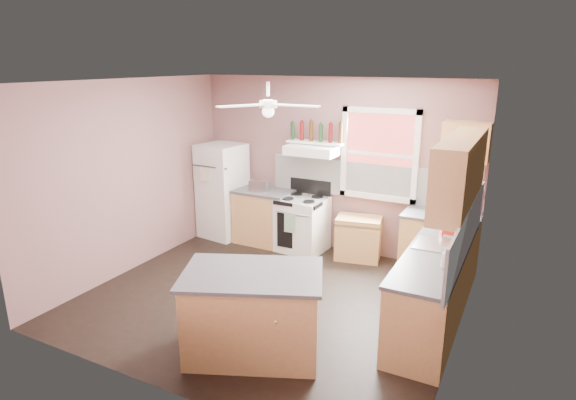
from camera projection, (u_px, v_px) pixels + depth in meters
The scene contains 32 objects.
floor at pixel (270, 298), 6.15m from camera, with size 4.50×4.50×0.00m, color black.
ceiling at pixel (268, 82), 5.40m from camera, with size 4.50×4.50×0.00m, color white.
wall_back at pixel (333, 166), 7.50m from camera, with size 4.50×0.05×2.70m, color brown.
wall_right at pixel (469, 226), 4.77m from camera, with size 0.05×4.00×2.70m, color brown.
wall_left at pixel (129, 177), 6.77m from camera, with size 0.05×4.00×2.70m, color brown.
backsplash_back at pixel (359, 180), 7.32m from camera, with size 2.90×0.03×0.55m, color white.
backsplash_right at pixel (467, 233), 5.09m from camera, with size 0.03×2.60×0.55m, color white.
window_view at pixel (380, 154), 7.06m from camera, with size 1.00×0.02×1.20m, color maroon.
window_frame at pixel (379, 155), 7.04m from camera, with size 1.16×0.07×1.36m, color white.
refrigerator at pixel (223, 191), 8.16m from camera, with size 0.68×0.66×1.60m, color white.
base_cabinet_left at pixel (265, 218), 7.95m from camera, with size 0.90×0.60×0.86m, color #AC7F47.
counter_left at pixel (264, 191), 7.82m from camera, with size 0.92×0.62×0.04m, color #414143.
toaster at pixel (259, 186), 7.71m from camera, with size 0.28×0.16×0.18m, color silver.
stove at pixel (302, 224), 7.62m from camera, with size 0.71×0.64×0.86m, color white.
range_hood at pixel (312, 150), 7.29m from camera, with size 0.78×0.50×0.14m, color white.
bottle_shelf at pixel (316, 142), 7.37m from camera, with size 0.90×0.26×0.03m, color white.
cart at pixel (358, 238), 7.31m from camera, with size 0.66×0.44×0.66m, color #AC7F47.
base_cabinet_corner at pixel (439, 247), 6.71m from camera, with size 1.00×0.60×0.86m, color #AC7F47.
base_cabinet_right at pixel (433, 291), 5.43m from camera, with size 0.60×2.20×0.86m, color #AC7F47.
counter_corner at pixel (442, 216), 6.58m from camera, with size 1.02×0.62×0.04m, color #414143.
counter_right at pixel (436, 253), 5.31m from camera, with size 0.62×2.22×0.04m, color #414143.
sink at pixel (439, 246), 5.47m from camera, with size 0.55×0.45×0.03m, color silver.
faucet at pixel (455, 242), 5.38m from camera, with size 0.03×0.03×0.14m, color silver.
upper_cabinet_right at pixel (460, 172), 5.16m from camera, with size 0.33×1.80×0.76m, color #AC7F47.
upper_cabinet_corner at pixel (466, 142), 6.32m from camera, with size 0.60×0.33×0.52m, color #AC7F47.
paper_towel at pixel (471, 190), 6.48m from camera, with size 0.12×0.12×0.26m, color white.
island at pixel (253, 315), 4.91m from camera, with size 1.32×0.83×0.86m, color #AC7F47.
island_top at pixel (252, 274), 4.79m from camera, with size 1.39×0.91×0.04m, color #414143.
ceiling_fan_hub at pixel (268, 104), 5.47m from camera, with size 0.20×0.20×0.08m, color white.
soap_bottle at pixel (445, 258), 4.86m from camera, with size 0.08×0.08×0.22m, color silver.
red_caddy at pixel (448, 231), 5.79m from camera, with size 0.18×0.12×0.10m, color #A41B0E.
wine_bottles at pixel (316, 132), 7.32m from camera, with size 0.86×0.06×0.31m.
Camera 1 is at (2.75, -4.83, 2.93)m, focal length 30.00 mm.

